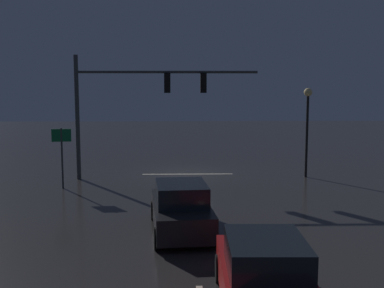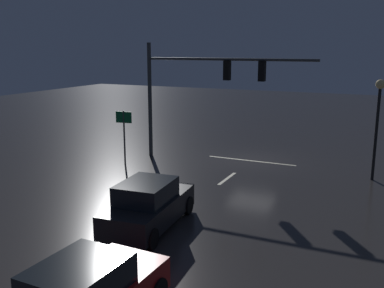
# 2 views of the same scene
# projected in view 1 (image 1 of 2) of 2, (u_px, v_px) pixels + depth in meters

# --- Properties ---
(ground_plane) EXTENTS (80.00, 80.00, 0.00)m
(ground_plane) POSITION_uv_depth(u_px,v_px,m) (187.00, 173.00, 26.16)
(ground_plane) COLOR #2D2B2B
(traffic_signal_assembly) EXTENTS (9.44, 0.47, 6.44)m
(traffic_signal_assembly) POSITION_uv_depth(u_px,v_px,m) (137.00, 95.00, 24.15)
(traffic_signal_assembly) COLOR #383A3D
(traffic_signal_assembly) RESTS_ON ground_plane
(lane_dash_far) EXTENTS (0.16, 2.20, 0.01)m
(lane_dash_far) POSITION_uv_depth(u_px,v_px,m) (189.00, 189.00, 22.19)
(lane_dash_far) COLOR beige
(lane_dash_far) RESTS_ON ground_plane
(lane_dash_mid) EXTENTS (0.16, 2.20, 0.01)m
(lane_dash_mid) POSITION_uv_depth(u_px,v_px,m) (193.00, 226.00, 16.24)
(lane_dash_mid) COLOR beige
(lane_dash_mid) RESTS_ON ground_plane
(stop_bar) EXTENTS (5.00, 0.16, 0.01)m
(stop_bar) POSITION_uv_depth(u_px,v_px,m) (188.00, 174.00, 25.94)
(stop_bar) COLOR beige
(stop_bar) RESTS_ON ground_plane
(car_approaching) EXTENTS (2.23, 4.49, 1.70)m
(car_approaching) POSITION_uv_depth(u_px,v_px,m) (181.00, 209.00, 15.47)
(car_approaching) COLOR black
(car_approaching) RESTS_ON ground_plane
(car_distant) EXTENTS (2.01, 4.41, 1.70)m
(car_distant) POSITION_uv_depth(u_px,v_px,m) (264.00, 278.00, 9.91)
(car_distant) COLOR maroon
(car_distant) RESTS_ON ground_plane
(street_lamp_left_kerb) EXTENTS (0.44, 0.44, 4.75)m
(street_lamp_left_kerb) POSITION_uv_depth(u_px,v_px,m) (307.00, 115.00, 24.70)
(street_lamp_left_kerb) COLOR black
(street_lamp_left_kerb) RESTS_ON ground_plane
(route_sign) EXTENTS (0.90, 0.17, 2.90)m
(route_sign) POSITION_uv_depth(u_px,v_px,m) (62.00, 145.00, 22.05)
(route_sign) COLOR #383A3D
(route_sign) RESTS_ON ground_plane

